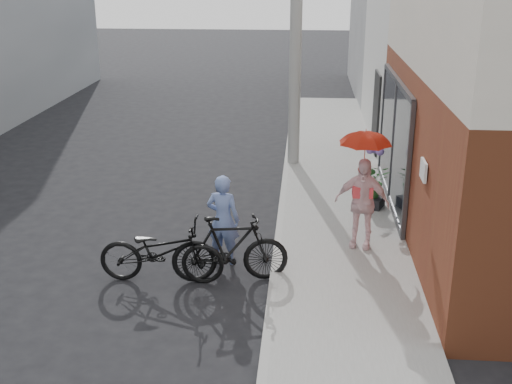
# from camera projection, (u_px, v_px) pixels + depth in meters

# --- Properties ---
(ground) EXTENTS (80.00, 80.00, 0.00)m
(ground) POSITION_uv_depth(u_px,v_px,m) (215.00, 277.00, 10.27)
(ground) COLOR black
(ground) RESTS_ON ground
(sidewalk) EXTENTS (2.20, 24.00, 0.12)m
(sidewalk) POSITION_uv_depth(u_px,v_px,m) (342.00, 229.00, 11.98)
(sidewalk) COLOR gray
(sidewalk) RESTS_ON ground
(curb) EXTENTS (0.12, 24.00, 0.12)m
(curb) POSITION_uv_depth(u_px,v_px,m) (280.00, 227.00, 12.06)
(curb) COLOR #9E9E99
(curb) RESTS_ON ground
(utility_pole) EXTENTS (0.28, 0.28, 7.00)m
(utility_pole) POSITION_uv_depth(u_px,v_px,m) (296.00, 21.00, 14.64)
(utility_pole) COLOR #9E9E99
(utility_pole) RESTS_ON ground
(officer) EXTENTS (0.62, 0.47, 1.54)m
(officer) POSITION_uv_depth(u_px,v_px,m) (223.00, 220.00, 10.55)
(officer) COLOR #697FBB
(officer) RESTS_ON ground
(bike_left) EXTENTS (1.96, 0.69, 1.03)m
(bike_left) POSITION_uv_depth(u_px,v_px,m) (161.00, 251.00, 9.98)
(bike_left) COLOR black
(bike_left) RESTS_ON ground
(bike_right) EXTENTS (1.89, 0.80, 1.10)m
(bike_right) POSITION_uv_depth(u_px,v_px,m) (230.00, 249.00, 9.99)
(bike_right) COLOR black
(bike_right) RESTS_ON ground
(kimono_woman) EXTENTS (0.99, 0.60, 1.58)m
(kimono_woman) POSITION_uv_depth(u_px,v_px,m) (362.00, 203.00, 10.87)
(kimono_woman) COLOR #F6CED2
(kimono_woman) RESTS_ON sidewalk
(parasol) EXTENTS (0.84, 0.84, 0.74)m
(parasol) POSITION_uv_depth(u_px,v_px,m) (366.00, 136.00, 10.48)
(parasol) COLOR red
(parasol) RESTS_ON kimono_woman
(planter) EXTENTS (0.54, 0.54, 0.22)m
(planter) POSITION_uv_depth(u_px,v_px,m) (372.00, 202.00, 12.87)
(planter) COLOR black
(planter) RESTS_ON sidewalk
(potted_plant) EXTENTS (0.61, 0.53, 0.68)m
(potted_plant) POSITION_uv_depth(u_px,v_px,m) (374.00, 180.00, 12.72)
(potted_plant) COLOR #255823
(potted_plant) RESTS_ON planter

